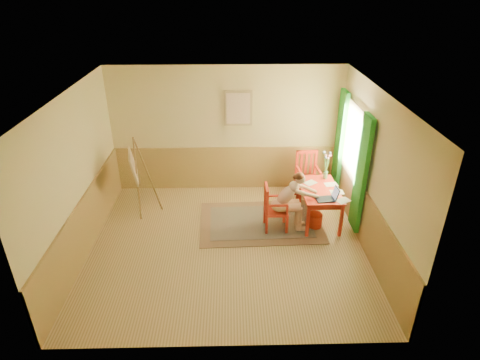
{
  "coord_description": "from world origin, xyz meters",
  "views": [
    {
      "loc": [
        0.1,
        -5.99,
        4.44
      ],
      "look_at": [
        0.25,
        0.55,
        1.05
      ],
      "focal_mm": 29.96,
      "sensor_mm": 36.0,
      "label": 1
    }
  ],
  "objects_px": {
    "table": "(319,193)",
    "chair_left": "(274,208)",
    "chair_back": "(307,176)",
    "laptop": "(329,197)",
    "figure": "(290,199)",
    "easel": "(135,169)"
  },
  "relations": [
    {
      "from": "table",
      "to": "easel",
      "type": "relative_size",
      "value": 0.72
    },
    {
      "from": "chair_back",
      "to": "laptop",
      "type": "distance_m",
      "value": 1.35
    },
    {
      "from": "chair_back",
      "to": "easel",
      "type": "distance_m",
      "value": 3.6
    },
    {
      "from": "chair_left",
      "to": "easel",
      "type": "xyz_separation_m",
      "value": [
        -2.69,
        0.66,
        0.52
      ]
    },
    {
      "from": "chair_back",
      "to": "figure",
      "type": "distance_m",
      "value": 1.31
    },
    {
      "from": "laptop",
      "to": "chair_back",
      "type": "bearing_deg",
      "value": 96.21
    },
    {
      "from": "chair_back",
      "to": "laptop",
      "type": "height_order",
      "value": "chair_back"
    },
    {
      "from": "table",
      "to": "chair_back",
      "type": "bearing_deg",
      "value": 94.37
    },
    {
      "from": "laptop",
      "to": "easel",
      "type": "relative_size",
      "value": 0.25
    },
    {
      "from": "figure",
      "to": "table",
      "type": "bearing_deg",
      "value": 23.79
    },
    {
      "from": "chair_back",
      "to": "easel",
      "type": "xyz_separation_m",
      "value": [
        -3.54,
        -0.52,
        0.46
      ]
    },
    {
      "from": "chair_left",
      "to": "figure",
      "type": "height_order",
      "value": "figure"
    },
    {
      "from": "table",
      "to": "chair_left",
      "type": "xyz_separation_m",
      "value": [
        -0.92,
        -0.27,
        -0.16
      ]
    },
    {
      "from": "easel",
      "to": "chair_back",
      "type": "bearing_deg",
      "value": 8.42
    },
    {
      "from": "table",
      "to": "figure",
      "type": "height_order",
      "value": "figure"
    },
    {
      "from": "chair_back",
      "to": "figure",
      "type": "xyz_separation_m",
      "value": [
        -0.54,
        -1.19,
        0.13
      ]
    },
    {
      "from": "chair_left",
      "to": "table",
      "type": "bearing_deg",
      "value": 16.33
    },
    {
      "from": "chair_left",
      "to": "laptop",
      "type": "xyz_separation_m",
      "value": [
        0.99,
        -0.14,
        0.3
      ]
    },
    {
      "from": "chair_back",
      "to": "figure",
      "type": "relative_size",
      "value": 0.89
    },
    {
      "from": "chair_back",
      "to": "laptop",
      "type": "relative_size",
      "value": 2.57
    },
    {
      "from": "chair_left",
      "to": "chair_back",
      "type": "bearing_deg",
      "value": 54.55
    },
    {
      "from": "table",
      "to": "chair_left",
      "type": "height_order",
      "value": "chair_left"
    }
  ]
}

